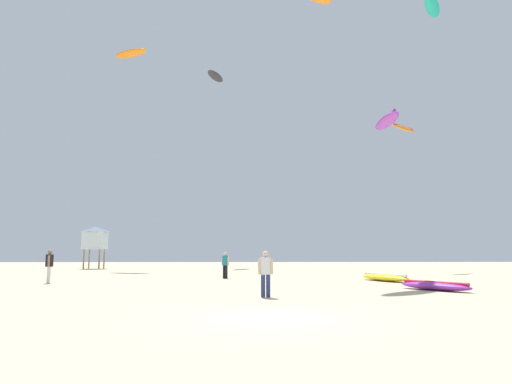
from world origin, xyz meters
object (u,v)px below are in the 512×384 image
kite_grounded_mid (385,277)px  kite_aloft_6 (432,7)px  person_foreground (266,270)px  lifeguard_tower (95,238)px  person_midground (225,263)px  kite_aloft_1 (387,121)px  kite_aloft_4 (215,76)px  person_left (49,264)px  kite_grounded_near (435,286)px  kite_aloft_2 (131,53)px  kite_aloft_3 (403,128)px

kite_grounded_mid → kite_aloft_6: (10.31, 15.09, 25.41)m
person_foreground → lifeguard_tower: bearing=34.6°
kite_grounded_mid → lifeguard_tower: lifeguard_tower is taller
person_midground → kite_grounded_mid: person_midground is taller
kite_aloft_1 → kite_aloft_4: kite_aloft_4 is taller
person_left → kite_grounded_mid: person_left is taller
kite_aloft_1 → kite_aloft_4: 30.86m
kite_grounded_near → lifeguard_tower: bearing=132.8°
kite_aloft_1 → kite_aloft_6: kite_aloft_6 is taller
person_foreground → kite_grounded_mid: (7.18, 8.94, -0.77)m
person_left → kite_aloft_2: size_ratio=0.42×
person_midground → lifeguard_tower: (-13.78, 16.36, 2.09)m
person_midground → person_left: (-9.29, -4.03, 0.07)m
person_foreground → kite_aloft_4: (-4.70, 36.21, 22.22)m
person_midground → lifeguard_tower: lifeguard_tower is taller
kite_grounded_near → lifeguard_tower: lifeguard_tower is taller
person_foreground → kite_grounded_near: (7.53, 2.82, -0.80)m
kite_aloft_2 → kite_aloft_4: bearing=42.0°
kite_aloft_1 → kite_aloft_3: bearing=65.1°
person_midground → kite_aloft_2: bearing=65.9°
person_midground → lifeguard_tower: 21.49m
lifeguard_tower → kite_aloft_4: kite_aloft_4 is taller
lifeguard_tower → kite_aloft_3: kite_aloft_3 is taller
person_foreground → kite_aloft_2: size_ratio=0.41×
person_foreground → person_left: person_left is taller
lifeguard_tower → kite_aloft_2: kite_aloft_2 is taller
kite_aloft_1 → kite_aloft_4: bearing=118.1°
lifeguard_tower → kite_aloft_3: bearing=-11.4°
kite_aloft_6 → kite_grounded_near: bearing=-115.2°
kite_grounded_mid → lifeguard_tower: (-23.04, 19.16, 2.83)m
lifeguard_tower → kite_aloft_3: (29.28, -5.91, 9.71)m
person_midground → person_left: 10.13m
person_foreground → kite_aloft_6: size_ratio=0.38×
lifeguard_tower → kite_aloft_4: 24.43m
kite_grounded_near → kite_aloft_6: (9.96, 21.21, 25.44)m
lifeguard_tower → kite_aloft_2: size_ratio=0.99×
kite_aloft_3 → kite_aloft_6: 13.62m
person_left → kite_grounded_mid: size_ratio=0.44×
person_midground → kite_aloft_4: size_ratio=0.41×
kite_grounded_near → kite_aloft_3: size_ratio=1.04×
kite_grounded_near → person_left: bearing=165.5°
kite_aloft_3 → person_left: bearing=-149.7°
lifeguard_tower → kite_aloft_3: 31.41m
kite_grounded_near → kite_aloft_1: size_ratio=0.81×
person_midground → kite_aloft_1: 14.05m
kite_aloft_1 → kite_aloft_2: bearing=141.8°
kite_grounded_mid → kite_aloft_6: kite_aloft_6 is taller
lifeguard_tower → kite_aloft_6: bearing=-6.9°
person_midground → person_foreground: bearing=-137.4°
lifeguard_tower → kite_aloft_6: (33.35, -4.06, 22.58)m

